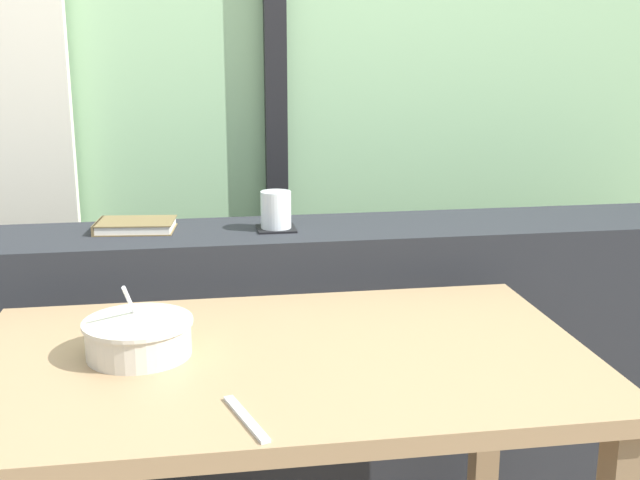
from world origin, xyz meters
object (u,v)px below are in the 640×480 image
object	(u,v)px
soup_bowl	(139,337)
juice_glass	(276,212)
breakfast_table	(284,404)
coaster_square	(276,229)
closed_book	(135,226)
fork_utensil	(246,418)

from	to	relation	value
soup_bowl	juice_glass	bearing A→B (deg)	60.61
breakfast_table	coaster_square	distance (m)	0.65
breakfast_table	coaster_square	bearing A→B (deg)	85.13
coaster_square	soup_bowl	distance (m)	0.66
closed_book	coaster_square	bearing A→B (deg)	-7.51
coaster_square	fork_utensil	size ratio (longest dim) A/B	0.59
coaster_square	fork_utensil	distance (m)	0.90
closed_book	fork_utensil	world-z (taller)	closed_book
juice_glass	closed_book	size ratio (longest dim) A/B	0.45
soup_bowl	fork_utensil	world-z (taller)	soup_bowl
juice_glass	fork_utensil	distance (m)	0.90
juice_glass	breakfast_table	bearing A→B (deg)	-94.87
soup_bowl	coaster_square	bearing A→B (deg)	60.61
closed_book	soup_bowl	xyz separation A→B (m)	(0.04, -0.62, -0.07)
closed_book	soup_bowl	world-z (taller)	soup_bowl
juice_glass	closed_book	distance (m)	0.37
coaster_square	fork_utensil	bearing A→B (deg)	-99.22
coaster_square	closed_book	distance (m)	0.37
breakfast_table	fork_utensil	distance (m)	0.30
breakfast_table	coaster_square	world-z (taller)	coaster_square
soup_bowl	fork_utensil	xyz separation A→B (m)	(0.18, -0.30, -0.03)
juice_glass	fork_utensil	size ratio (longest dim) A/B	0.57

